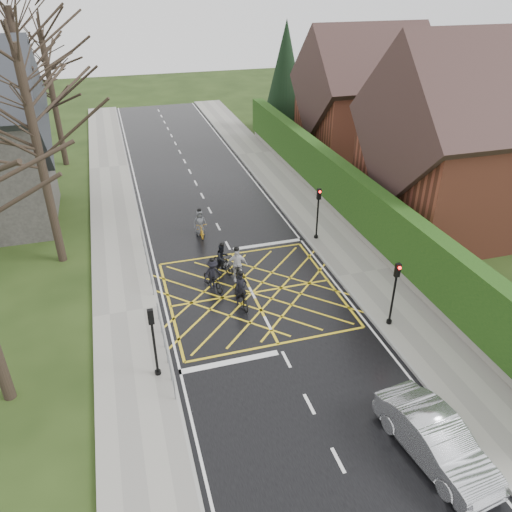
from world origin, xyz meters
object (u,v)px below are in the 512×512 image
cyclist_mid (213,277)px  car (436,440)px  cyclist_lead (200,226)px  cyclist_back (223,260)px  cyclist_front (237,268)px  cyclist_rear (241,294)px

cyclist_mid → car: (4.72, -11.71, 0.14)m
cyclist_lead → cyclist_back: bearing=-85.3°
cyclist_mid → cyclist_front: bearing=-7.5°
car → cyclist_rear: bearing=102.7°
cyclist_mid → cyclist_lead: bearing=65.9°
cyclist_lead → cyclist_front: bearing=-81.2°
cyclist_back → car: (3.90, -13.12, 0.13)m
cyclist_front → car: bearing=-64.5°
cyclist_back → cyclist_mid: size_ratio=0.93×
cyclist_rear → car: size_ratio=0.42×
cyclist_mid → cyclist_back: bearing=40.4°
cyclist_back → cyclist_front: (0.49, -1.14, 0.09)m
cyclist_back → cyclist_front: bearing=-90.5°
cyclist_mid → cyclist_lead: (0.49, 5.79, -0.03)m
cyclist_back → cyclist_lead: 4.39m
cyclist_rear → cyclist_lead: bearing=90.1°
cyclist_rear → cyclist_lead: size_ratio=1.10×
cyclist_rear → cyclist_front: size_ratio=0.95×
cyclist_lead → cyclist_rear: bearing=-86.0°
cyclist_lead → car: (4.23, -17.50, 0.17)m
cyclist_back → cyclist_lead: bearing=70.6°
car → cyclist_lead: bearing=95.7°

